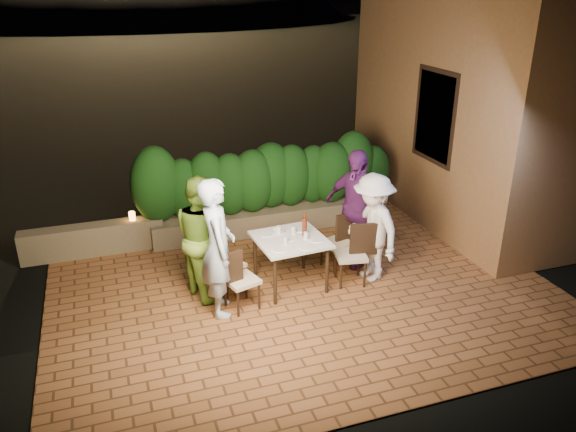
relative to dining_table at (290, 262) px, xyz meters
name	(u,v)px	position (x,y,z in m)	size (l,w,h in m)	color
ground	(307,295)	(0.14, -0.32, -0.40)	(400.00, 400.00, 0.00)	black
terrace_floor	(295,282)	(0.14, 0.18, -0.45)	(7.00, 6.00, 0.15)	brown
building_wall	(462,78)	(3.74, 1.68, 2.12)	(1.60, 5.00, 5.00)	#A16E3F
window_pane	(436,116)	(2.96, 1.18, 1.62)	(0.08, 1.00, 1.40)	black
window_frame	(436,116)	(2.95, 1.18, 1.62)	(0.06, 1.15, 1.55)	black
planter	(272,218)	(0.34, 1.98, -0.17)	(4.20, 0.55, 0.40)	brown
hedge	(271,178)	(0.34, 1.98, 0.57)	(4.00, 0.70, 1.10)	#123A10
parapet	(93,239)	(-2.66, 1.98, -0.12)	(2.20, 0.30, 0.50)	brown
hill	(133,57)	(2.14, 59.68, -4.38)	(52.00, 40.00, 22.00)	black
dining_table	(290,262)	(0.00, 0.00, 0.00)	(0.95, 0.95, 0.75)	white
plate_nw	(280,249)	(-0.24, -0.27, 0.38)	(0.24, 0.24, 0.01)	white
plate_sw	(267,234)	(-0.28, 0.23, 0.38)	(0.20, 0.20, 0.01)	white
plate_ne	(316,240)	(0.32, -0.17, 0.38)	(0.19, 0.19, 0.01)	white
plate_se	(300,229)	(0.23, 0.25, 0.38)	(0.24, 0.24, 0.01)	white
plate_centre	(288,238)	(-0.03, 0.01, 0.38)	(0.23, 0.23, 0.01)	white
plate_front	(306,247)	(0.11, -0.35, 0.38)	(0.20, 0.20, 0.01)	white
glass_nw	(285,240)	(-0.12, -0.14, 0.43)	(0.06, 0.06, 0.11)	silver
glass_sw	(279,230)	(-0.11, 0.20, 0.43)	(0.07, 0.07, 0.12)	silver
glass_ne	(306,236)	(0.20, -0.09, 0.43)	(0.06, 0.06, 0.11)	silver
glass_se	(293,230)	(0.09, 0.13, 0.43)	(0.07, 0.07, 0.11)	silver
beer_bottle	(305,224)	(0.22, 0.03, 0.55)	(0.07, 0.07, 0.35)	#521E0D
bowl	(278,231)	(-0.09, 0.26, 0.40)	(0.16, 0.16, 0.04)	white
chair_left_front	(242,279)	(-0.80, -0.35, 0.06)	(0.40, 0.40, 0.87)	black
chair_left_back	(228,264)	(-0.88, 0.15, 0.05)	(0.39, 0.39, 0.85)	black
chair_right_front	(351,254)	(0.85, -0.19, 0.08)	(0.43, 0.43, 0.92)	black
chair_right_back	(337,242)	(0.85, 0.31, 0.05)	(0.39, 0.39, 0.85)	black
diner_blue	(218,248)	(-1.10, -0.33, 0.56)	(0.68, 0.45, 1.87)	silver
diner_green	(202,237)	(-1.20, 0.21, 0.49)	(0.84, 0.66, 1.73)	#84B839
diner_white	(372,228)	(1.19, -0.16, 0.43)	(1.04, 0.60, 1.62)	white
diner_purple	(355,208)	(1.15, 0.35, 0.54)	(1.08, 0.45, 1.84)	#5C2268
parapet_lamp	(132,216)	(-2.02, 1.98, 0.20)	(0.10, 0.10, 0.14)	orange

